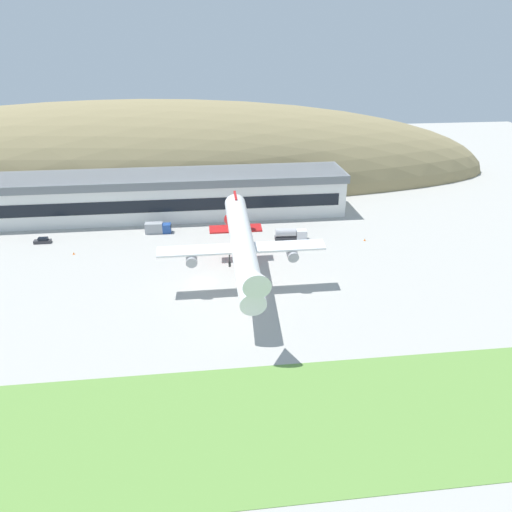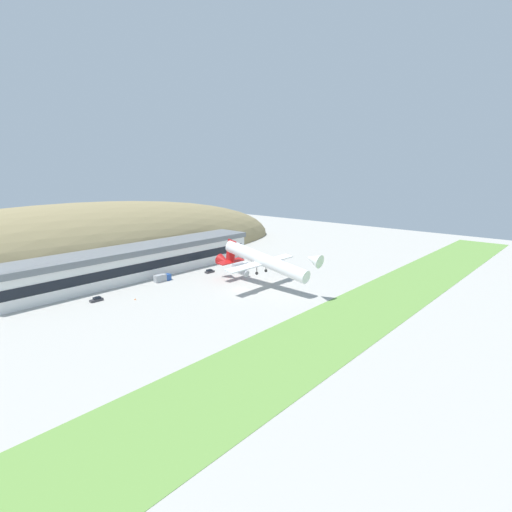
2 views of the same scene
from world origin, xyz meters
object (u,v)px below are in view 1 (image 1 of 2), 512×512
terminal_building (151,193)px  traffic_cone_1 (74,253)px  cargo_airplane (242,246)px  service_car_1 (237,233)px  fuel_truck (291,234)px  traffic_cone_0 (365,240)px  service_car_0 (43,241)px  box_truck (158,228)px

terminal_building → traffic_cone_1: (-17.55, -25.53, -6.78)m
cargo_airplane → service_car_1: (1.53, 31.01, -9.64)m
fuel_truck → traffic_cone_0: size_ratio=14.51×
cargo_airplane → service_car_0: size_ratio=11.31×
service_car_0 → box_truck: (29.00, 3.65, 0.74)m
terminal_building → box_truck: terminal_building is taller
cargo_airplane → traffic_cone_0: size_ratio=83.13×
service_car_0 → traffic_cone_0: (82.67, -8.50, -0.33)m
terminal_building → fuel_truck: 43.51m
traffic_cone_1 → fuel_truck: bearing=3.1°
terminal_building → fuel_truck: size_ratio=13.37×
traffic_cone_0 → traffic_cone_1: size_ratio=1.00×
fuel_truck → traffic_cone_0: bearing=-9.5°
traffic_cone_0 → traffic_cone_1: 73.34m
terminal_building → service_car_0: terminal_building is taller
service_car_0 → cargo_airplane: bearing=-33.0°
service_car_1 → traffic_cone_1: service_car_1 is taller
terminal_building → cargo_airplane: 53.51m
cargo_airplane → traffic_cone_0: (34.11, 23.03, -9.95)m
cargo_airplane → service_car_1: cargo_airplane is taller
cargo_airplane → traffic_cone_0: cargo_airplane is taller
traffic_cone_1 → terminal_building: bearing=55.5°
fuel_truck → traffic_cone_1: (-54.29, -2.91, -1.16)m
service_car_1 → box_truck: box_truck is taller
service_car_0 → fuel_truck: bearing=-4.8°
service_car_1 → traffic_cone_1: size_ratio=7.14×
service_car_0 → service_car_1: (50.09, -0.52, -0.02)m
terminal_building → box_truck: 14.95m
terminal_building → fuel_truck: (36.74, -22.61, -5.62)m
traffic_cone_1 → service_car_1: bearing=10.7°
service_car_1 → fuel_truck: 14.38m
terminal_building → traffic_cone_0: 61.84m
traffic_cone_1 → cargo_airplane: bearing=-30.7°
service_car_1 → traffic_cone_1: 41.48m
traffic_cone_0 → service_car_1: bearing=166.2°
cargo_airplane → box_truck: (-19.57, 35.17, -8.88)m
terminal_building → box_truck: (2.12, -13.65, -5.71)m
fuel_truck → traffic_cone_1: bearing=-176.9°
service_car_1 → fuel_truck: bearing=-19.5°
traffic_cone_0 → fuel_truck: bearing=170.5°
box_truck → traffic_cone_1: (-19.67, -11.88, -1.07)m
cargo_airplane → traffic_cone_1: (-39.23, 23.29, -9.95)m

